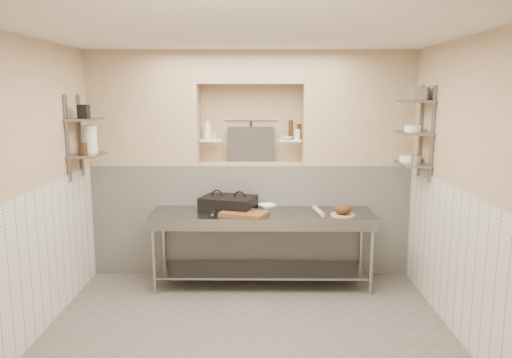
{
  "coord_description": "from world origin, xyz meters",
  "views": [
    {
      "loc": [
        0.12,
        -4.54,
        2.29
      ],
      "look_at": [
        0.07,
        0.9,
        1.35
      ],
      "focal_mm": 35.0,
      "sensor_mm": 36.0,
      "label": 1
    }
  ],
  "objects_px": {
    "panini_press": "(228,203)",
    "bread_loaf": "(343,209)",
    "rolling_pin": "(318,211)",
    "bottle_soap": "(208,129)",
    "prep_table": "(262,234)",
    "jug_left": "(90,139)",
    "mixing_bowl": "(267,206)",
    "bowl_alcove": "(287,138)",
    "cutting_board": "(244,213)"
  },
  "relations": [
    {
      "from": "cutting_board",
      "to": "prep_table",
      "type": "bearing_deg",
      "value": 34.53
    },
    {
      "from": "prep_table",
      "to": "cutting_board",
      "type": "xyz_separation_m",
      "value": [
        -0.21,
        -0.14,
        0.28
      ]
    },
    {
      "from": "bowl_alcove",
      "to": "jug_left",
      "type": "height_order",
      "value": "jug_left"
    },
    {
      "from": "bread_loaf",
      "to": "panini_press",
      "type": "bearing_deg",
      "value": 169.32
    },
    {
      "from": "mixing_bowl",
      "to": "bottle_soap",
      "type": "xyz_separation_m",
      "value": [
        -0.75,
        0.36,
        0.92
      ]
    },
    {
      "from": "prep_table",
      "to": "cutting_board",
      "type": "distance_m",
      "value": 0.38
    },
    {
      "from": "mixing_bowl",
      "to": "cutting_board",
      "type": "bearing_deg",
      "value": -126.42
    },
    {
      "from": "panini_press",
      "to": "cutting_board",
      "type": "xyz_separation_m",
      "value": [
        0.2,
        -0.26,
        -0.06
      ]
    },
    {
      "from": "bottle_soap",
      "to": "jug_left",
      "type": "bearing_deg",
      "value": -155.6
    },
    {
      "from": "mixing_bowl",
      "to": "rolling_pin",
      "type": "height_order",
      "value": "rolling_pin"
    },
    {
      "from": "cutting_board",
      "to": "mixing_bowl",
      "type": "bearing_deg",
      "value": 53.58
    },
    {
      "from": "prep_table",
      "to": "mixing_bowl",
      "type": "height_order",
      "value": "mixing_bowl"
    },
    {
      "from": "bowl_alcove",
      "to": "jug_left",
      "type": "xyz_separation_m",
      "value": [
        -2.29,
        -0.53,
        0.03
      ]
    },
    {
      "from": "cutting_board",
      "to": "bread_loaf",
      "type": "bearing_deg",
      "value": 0.46
    },
    {
      "from": "panini_press",
      "to": "bowl_alcove",
      "type": "xyz_separation_m",
      "value": [
        0.72,
        0.4,
        0.75
      ]
    },
    {
      "from": "prep_table",
      "to": "panini_press",
      "type": "height_order",
      "value": "panini_press"
    },
    {
      "from": "cutting_board",
      "to": "rolling_pin",
      "type": "bearing_deg",
      "value": 6.81
    },
    {
      "from": "panini_press",
      "to": "bread_loaf",
      "type": "bearing_deg",
      "value": 6.62
    },
    {
      "from": "prep_table",
      "to": "bottle_soap",
      "type": "bearing_deg",
      "value": 140.18
    },
    {
      "from": "panini_press",
      "to": "rolling_pin",
      "type": "relative_size",
      "value": 1.92
    },
    {
      "from": "mixing_bowl",
      "to": "rolling_pin",
      "type": "xyz_separation_m",
      "value": [
        0.6,
        -0.26,
        0.0
      ]
    },
    {
      "from": "prep_table",
      "to": "bread_loaf",
      "type": "xyz_separation_m",
      "value": [
        0.92,
        -0.13,
        0.33
      ]
    },
    {
      "from": "bottle_soap",
      "to": "jug_left",
      "type": "distance_m",
      "value": 1.42
    },
    {
      "from": "prep_table",
      "to": "rolling_pin",
      "type": "bearing_deg",
      "value": -3.57
    },
    {
      "from": "bowl_alcove",
      "to": "bread_loaf",
      "type": "bearing_deg",
      "value": -46.79
    },
    {
      "from": "panini_press",
      "to": "mixing_bowl",
      "type": "bearing_deg",
      "value": 29.44
    },
    {
      "from": "panini_press",
      "to": "cutting_board",
      "type": "bearing_deg",
      "value": -35.17
    },
    {
      "from": "bread_loaf",
      "to": "bowl_alcove",
      "type": "relative_size",
      "value": 1.43
    },
    {
      "from": "panini_press",
      "to": "rolling_pin",
      "type": "height_order",
      "value": "panini_press"
    },
    {
      "from": "mixing_bowl",
      "to": "bowl_alcove",
      "type": "distance_m",
      "value": 0.9
    },
    {
      "from": "cutting_board",
      "to": "bottle_soap",
      "type": "distance_m",
      "value": 1.27
    },
    {
      "from": "cutting_board",
      "to": "bread_loaf",
      "type": "height_order",
      "value": "bread_loaf"
    },
    {
      "from": "bread_loaf",
      "to": "jug_left",
      "type": "distance_m",
      "value": 3.02
    },
    {
      "from": "prep_table",
      "to": "bottle_soap",
      "type": "height_order",
      "value": "bottle_soap"
    },
    {
      "from": "rolling_pin",
      "to": "bottle_soap",
      "type": "distance_m",
      "value": 1.74
    },
    {
      "from": "prep_table",
      "to": "panini_press",
      "type": "bearing_deg",
      "value": 164.07
    },
    {
      "from": "prep_table",
      "to": "cutting_board",
      "type": "relative_size",
      "value": 5.13
    },
    {
      "from": "panini_press",
      "to": "bottle_soap",
      "type": "bearing_deg",
      "value": 138.88
    },
    {
      "from": "bread_loaf",
      "to": "bowl_alcove",
      "type": "bearing_deg",
      "value": 133.21
    },
    {
      "from": "panini_press",
      "to": "bowl_alcove",
      "type": "bearing_deg",
      "value": 46.74
    },
    {
      "from": "jug_left",
      "to": "cutting_board",
      "type": "bearing_deg",
      "value": -4.27
    },
    {
      "from": "cutting_board",
      "to": "bottle_soap",
      "type": "bearing_deg",
      "value": 123.82
    },
    {
      "from": "cutting_board",
      "to": "bread_loaf",
      "type": "relative_size",
      "value": 2.55
    },
    {
      "from": "prep_table",
      "to": "bottle_soap",
      "type": "relative_size",
      "value": 9.64
    },
    {
      "from": "panini_press",
      "to": "bottle_soap",
      "type": "distance_m",
      "value": 1.02
    },
    {
      "from": "cutting_board",
      "to": "bottle_soap",
      "type": "relative_size",
      "value": 1.88
    },
    {
      "from": "bread_loaf",
      "to": "jug_left",
      "type": "bearing_deg",
      "value": 177.57
    },
    {
      "from": "prep_table",
      "to": "bowl_alcove",
      "type": "height_order",
      "value": "bowl_alcove"
    },
    {
      "from": "bowl_alcove",
      "to": "cutting_board",
      "type": "bearing_deg",
      "value": -127.84
    },
    {
      "from": "bottle_soap",
      "to": "jug_left",
      "type": "xyz_separation_m",
      "value": [
        -1.3,
        -0.59,
        -0.08
      ]
    }
  ]
}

